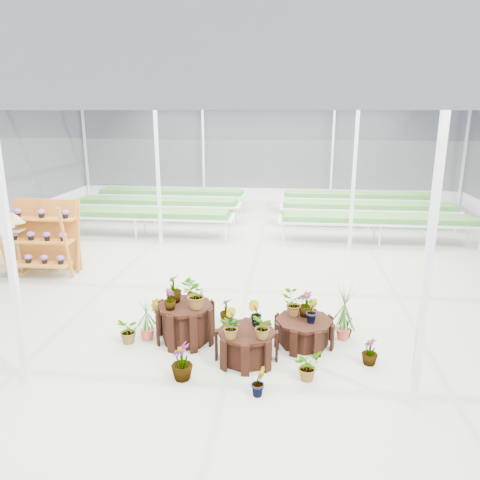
# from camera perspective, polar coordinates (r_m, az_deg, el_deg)

# --- Properties ---
(ground_plane) EXTENTS (24.00, 24.00, 0.00)m
(ground_plane) POSITION_cam_1_polar(r_m,az_deg,el_deg) (11.11, -0.05, -6.65)
(ground_plane) COLOR gray
(ground_plane) RESTS_ON ground
(greenhouse_shell) EXTENTS (18.00, 24.00, 4.50)m
(greenhouse_shell) POSITION_cam_1_polar(r_m,az_deg,el_deg) (10.47, -0.05, 4.82)
(greenhouse_shell) COLOR white
(greenhouse_shell) RESTS_ON ground
(steel_frame) EXTENTS (18.00, 24.00, 4.50)m
(steel_frame) POSITION_cam_1_polar(r_m,az_deg,el_deg) (10.47, -0.05, 4.82)
(steel_frame) COLOR silver
(steel_frame) RESTS_ON ground
(nursery_benches) EXTENTS (16.00, 7.00, 0.84)m
(nursery_benches) POSITION_cam_1_polar(r_m,az_deg,el_deg) (17.87, 2.46, 3.33)
(nursery_benches) COLOR silver
(nursery_benches) RESTS_ON ground
(plinth_tall) EXTENTS (1.33, 1.33, 0.72)m
(plinth_tall) POSITION_cam_1_polar(r_m,az_deg,el_deg) (8.95, -6.63, -9.96)
(plinth_tall) COLOR black
(plinth_tall) RESTS_ON ground
(plinth_mid) EXTENTS (1.10, 1.10, 0.55)m
(plinth_mid) POSITION_cam_1_polar(r_m,az_deg,el_deg) (8.28, 0.79, -12.73)
(plinth_mid) COLOR black
(plinth_mid) RESTS_ON ground
(plinth_low) EXTENTS (1.44, 1.44, 0.49)m
(plinth_low) POSITION_cam_1_polar(r_m,az_deg,el_deg) (8.90, 7.77, -11.01)
(plinth_low) COLOR black
(plinth_low) RESTS_ON ground
(shelf_rack) EXTENTS (1.85, 1.00, 1.95)m
(shelf_rack) POSITION_cam_1_polar(r_m,az_deg,el_deg) (13.22, -23.17, 0.15)
(shelf_rack) COLOR #AE6320
(shelf_rack) RESTS_ON ground
(bird_table) EXTENTS (0.40, 0.40, 1.65)m
(bird_table) POSITION_cam_1_polar(r_m,az_deg,el_deg) (13.51, -25.46, -0.45)
(bird_table) COLOR tan
(bird_table) RESTS_ON ground
(nursery_plants) EXTENTS (4.79, 2.89, 1.30)m
(nursery_plants) POSITION_cam_1_polar(r_m,az_deg,el_deg) (8.64, 0.33, -9.53)
(nursery_plants) COLOR #407431
(nursery_plants) RESTS_ON ground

